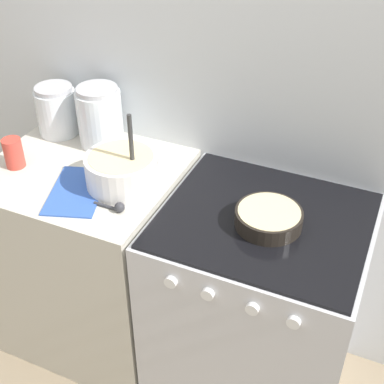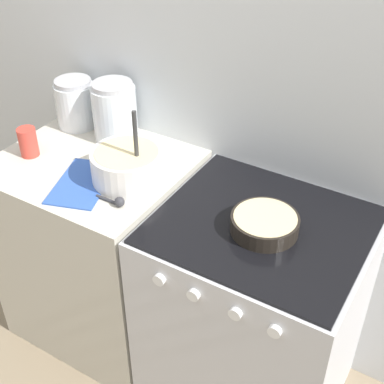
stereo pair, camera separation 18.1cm
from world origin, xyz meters
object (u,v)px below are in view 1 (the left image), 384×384
Objects in this scene: mixing_bowl at (122,169)px; tin_can at (14,153)px; storage_jar_middle at (100,120)px; storage_jar_left at (57,113)px; stove at (256,309)px; baking_pan at (269,218)px.

tin_can is (-0.44, -0.06, -0.01)m from mixing_bowl.
storage_jar_middle reaches higher than tin_can.
mixing_bowl reaches higher than storage_jar_left.
tin_can is (0.00, -0.29, -0.03)m from storage_jar_left.
stove is 3.67× the size of storage_jar_middle.
baking_pan is at bearing -57.05° from stove.
baking_pan is (0.02, -0.03, 0.48)m from stove.
storage_jar_left is at bearing 90.36° from tin_can.
storage_jar_middle is (-0.78, 0.23, 0.07)m from baking_pan.
storage_jar_left reaches higher than tin_can.
storage_jar_middle is 0.36m from tin_can.
mixing_bowl is 2.54× the size of tin_can.
stove is 1.09m from tin_can.
storage_jar_left is (-0.99, 0.23, 0.06)m from baking_pan.
storage_jar_middle reaches higher than stove.
stove is at bearing 4.75° from tin_can.
tin_can is (-0.97, -0.08, 0.50)m from stove.
storage_jar_middle is at bearing 54.09° from tin_can.
storage_jar_middle is (0.21, 0.00, 0.02)m from storage_jar_left.
storage_jar_left is at bearing 152.57° from mixing_bowl.
tin_can is (-0.21, -0.29, -0.05)m from storage_jar_middle.
mixing_bowl reaches higher than stove.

